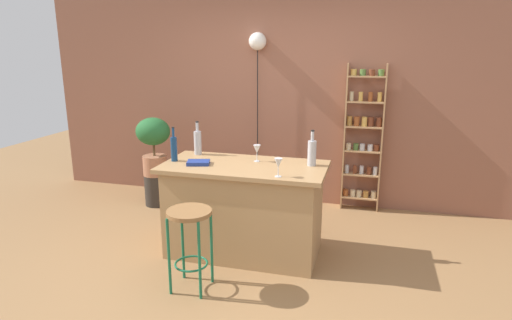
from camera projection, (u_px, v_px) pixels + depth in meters
The scene contains 14 objects.
ground at pixel (235, 265), 4.09m from camera, with size 12.00×12.00×0.00m, color olive.
back_wall at pixel (281, 94), 5.55m from camera, with size 6.40×0.10×2.80m, color #8C5642.
kitchen_counter at pixel (244, 209), 4.25m from camera, with size 1.56×0.78×0.90m.
bar_stool at pixel (190, 230), 3.58m from camera, with size 0.37×0.37×0.70m.
spice_shelf at pixel (363, 138), 5.28m from camera, with size 0.46×0.14×1.79m.
plant_stool at pixel (156, 190), 5.61m from camera, with size 0.29×0.29×0.40m, color #2D2823.
potted_plant at pixel (153, 141), 5.45m from camera, with size 0.43×0.39×0.73m.
bottle_olive_oil at pixel (174, 148), 4.25m from camera, with size 0.06×0.06×0.34m.
bottle_soda_blue at pixel (198, 142), 4.51m from camera, with size 0.08×0.08×0.35m.
bottle_spirits_clear at pixel (312, 152), 4.08m from camera, with size 0.08×0.08×0.34m.
wine_glass_left at pixel (257, 150), 4.23m from camera, with size 0.07×0.07×0.16m.
wine_glass_center at pixel (278, 164), 3.73m from camera, with size 0.07×0.07×0.16m.
cookbook at pixel (198, 163), 4.15m from camera, with size 0.21×0.15×0.04m, color navy.
pendant_globe_light at pixel (258, 44), 5.36m from camera, with size 0.22×0.22×2.15m.
Camera 1 is at (1.15, -3.52, 1.99)m, focal length 30.66 mm.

